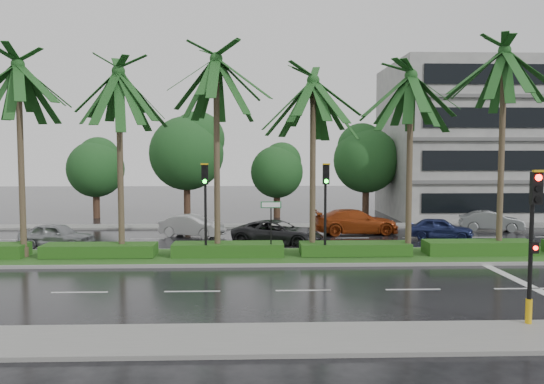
{
  "coord_description": "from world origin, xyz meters",
  "views": [
    {
      "loc": [
        -1.77,
        -23.77,
        4.88
      ],
      "look_at": [
        -0.92,
        1.5,
        3.12
      ],
      "focal_mm": 35.0,
      "sensor_mm": 36.0,
      "label": 1
    }
  ],
  "objects_px": {
    "car_white": "(192,226)",
    "car_grey": "(491,221)",
    "signal_near": "(533,241)",
    "car_silver": "(57,235)",
    "signal_median_left": "(205,197)",
    "car_blue": "(440,228)",
    "car_darkgrey": "(278,233)",
    "car_red": "(356,222)",
    "street_sign": "(271,215)"
  },
  "relations": [
    {
      "from": "signal_near",
      "to": "car_white",
      "type": "height_order",
      "value": "signal_near"
    },
    {
      "from": "signal_near",
      "to": "car_white",
      "type": "bearing_deg",
      "value": 123.69
    },
    {
      "from": "signal_near",
      "to": "car_red",
      "type": "bearing_deg",
      "value": 94.77
    },
    {
      "from": "street_sign",
      "to": "car_white",
      "type": "relative_size",
      "value": 0.66
    },
    {
      "from": "signal_median_left",
      "to": "car_blue",
      "type": "xyz_separation_m",
      "value": [
        13.0,
        6.09,
        -2.37
      ]
    },
    {
      "from": "street_sign",
      "to": "signal_median_left",
      "type": "bearing_deg",
      "value": -176.53
    },
    {
      "from": "car_darkgrey",
      "to": "car_red",
      "type": "relative_size",
      "value": 0.93
    },
    {
      "from": "street_sign",
      "to": "car_silver",
      "type": "distance_m",
      "value": 11.87
    },
    {
      "from": "car_silver",
      "to": "car_grey",
      "type": "height_order",
      "value": "car_silver"
    },
    {
      "from": "car_silver",
      "to": "car_white",
      "type": "relative_size",
      "value": 0.99
    },
    {
      "from": "car_grey",
      "to": "car_silver",
      "type": "bearing_deg",
      "value": 116.47
    },
    {
      "from": "car_darkgrey",
      "to": "car_blue",
      "type": "bearing_deg",
      "value": -60.47
    },
    {
      "from": "car_red",
      "to": "signal_near",
      "type": "bearing_deg",
      "value": -179.15
    },
    {
      "from": "car_grey",
      "to": "signal_median_left",
      "type": "bearing_deg",
      "value": 132.68
    },
    {
      "from": "street_sign",
      "to": "car_white",
      "type": "distance_m",
      "value": 8.77
    },
    {
      "from": "car_silver",
      "to": "car_red",
      "type": "bearing_deg",
      "value": -65.02
    },
    {
      "from": "car_white",
      "to": "car_blue",
      "type": "distance_m",
      "value": 14.57
    },
    {
      "from": "car_darkgrey",
      "to": "signal_near",
      "type": "bearing_deg",
      "value": -136.21
    },
    {
      "from": "car_silver",
      "to": "car_blue",
      "type": "distance_m",
      "value": 21.28
    },
    {
      "from": "signal_median_left",
      "to": "street_sign",
      "type": "height_order",
      "value": "signal_median_left"
    },
    {
      "from": "street_sign",
      "to": "car_darkgrey",
      "type": "height_order",
      "value": "street_sign"
    },
    {
      "from": "car_white",
      "to": "car_grey",
      "type": "relative_size",
      "value": 1.01
    },
    {
      "from": "car_darkgrey",
      "to": "street_sign",
      "type": "bearing_deg",
      "value": -168.05
    },
    {
      "from": "car_red",
      "to": "car_grey",
      "type": "height_order",
      "value": "car_red"
    },
    {
      "from": "street_sign",
      "to": "car_white",
      "type": "bearing_deg",
      "value": 121.38
    },
    {
      "from": "car_darkgrey",
      "to": "car_blue",
      "type": "xyz_separation_m",
      "value": [
        9.5,
        1.79,
        -0.05
      ]
    },
    {
      "from": "car_darkgrey",
      "to": "car_grey",
      "type": "height_order",
      "value": "car_darkgrey"
    },
    {
      "from": "signal_median_left",
      "to": "car_white",
      "type": "distance_m",
      "value": 8.06
    },
    {
      "from": "street_sign",
      "to": "car_red",
      "type": "bearing_deg",
      "value": 55.83
    },
    {
      "from": "car_white",
      "to": "car_red",
      "type": "height_order",
      "value": "car_red"
    },
    {
      "from": "street_sign",
      "to": "car_darkgrey",
      "type": "bearing_deg",
      "value": 83.08
    },
    {
      "from": "car_blue",
      "to": "car_grey",
      "type": "distance_m",
      "value": 5.56
    },
    {
      "from": "street_sign",
      "to": "car_grey",
      "type": "relative_size",
      "value": 0.67
    },
    {
      "from": "signal_median_left",
      "to": "car_blue",
      "type": "relative_size",
      "value": 1.18
    },
    {
      "from": "car_blue",
      "to": "car_grey",
      "type": "height_order",
      "value": "car_grey"
    },
    {
      "from": "signal_median_left",
      "to": "car_grey",
      "type": "height_order",
      "value": "signal_median_left"
    },
    {
      "from": "signal_near",
      "to": "car_grey",
      "type": "xyz_separation_m",
      "value": [
        7.5,
        19.04,
        -1.87
      ]
    },
    {
      "from": "signal_near",
      "to": "car_darkgrey",
      "type": "xyz_separation_m",
      "value": [
        -6.5,
        13.99,
        -1.82
      ]
    },
    {
      "from": "signal_median_left",
      "to": "car_grey",
      "type": "xyz_separation_m",
      "value": [
        17.5,
        9.36,
        -2.36
      ]
    },
    {
      "from": "car_darkgrey",
      "to": "car_grey",
      "type": "relative_size",
      "value": 1.26
    },
    {
      "from": "signal_median_left",
      "to": "car_red",
      "type": "xyz_separation_m",
      "value": [
        8.5,
        8.29,
        -2.23
      ]
    },
    {
      "from": "car_silver",
      "to": "car_white",
      "type": "height_order",
      "value": "car_silver"
    },
    {
      "from": "car_blue",
      "to": "car_grey",
      "type": "bearing_deg",
      "value": -35.19
    },
    {
      "from": "signal_near",
      "to": "signal_median_left",
      "type": "relative_size",
      "value": 1.0
    },
    {
      "from": "car_silver",
      "to": "car_blue",
      "type": "bearing_deg",
      "value": -73.84
    },
    {
      "from": "car_silver",
      "to": "car_white",
      "type": "bearing_deg",
      "value": -51.12
    },
    {
      "from": "signal_near",
      "to": "car_white",
      "type": "xyz_separation_m",
      "value": [
        -11.5,
        17.25,
        -1.86
      ]
    },
    {
      "from": "car_white",
      "to": "car_grey",
      "type": "bearing_deg",
      "value": -62.75
    },
    {
      "from": "car_red",
      "to": "car_blue",
      "type": "bearing_deg",
      "value": -119.94
    },
    {
      "from": "car_blue",
      "to": "signal_near",
      "type": "bearing_deg",
      "value": -171.94
    }
  ]
}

